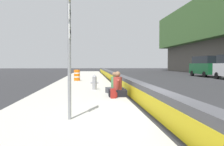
{
  "coord_description": "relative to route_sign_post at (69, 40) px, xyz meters",
  "views": [
    {
      "loc": [
        -7.06,
        1.99,
        1.61
      ],
      "look_at": [
        6.12,
        0.82,
        1.1
      ],
      "focal_mm": 38.16,
      "sensor_mm": 36.0,
      "label": 1
    }
  ],
  "objects": [
    {
      "name": "ground_plane",
      "position": [
        0.74,
        -2.55,
        -2.23
      ],
      "size": [
        160.0,
        160.0,
        0.0
      ],
      "primitive_type": "plane",
      "color": "#2B2B2D",
      "rests_on": "ground"
    },
    {
      "name": "fire_hydrant",
      "position": [
        7.26,
        -0.76,
        -1.65
      ],
      "size": [
        0.26,
        0.46,
        0.88
      ],
      "color": "gray",
      "rests_on": "sidewalk_strip"
    },
    {
      "name": "seated_person_foreground",
      "position": [
        4.33,
        -1.76,
        -1.74
      ],
      "size": [
        0.72,
        0.82,
        1.13
      ],
      "color": "black",
      "rests_on": "sidewalk_strip"
    },
    {
      "name": "construction_barrel",
      "position": [
        14.54,
        0.65,
        -1.61
      ],
      "size": [
        0.54,
        0.54,
        0.95
      ],
      "color": "orange",
      "rests_on": "sidewalk_strip"
    },
    {
      "name": "seated_person_middle",
      "position": [
        5.56,
        -1.75,
        -1.76
      ],
      "size": [
        0.85,
        0.92,
        1.06
      ],
      "color": "#424247",
      "rests_on": "sidewalk_strip"
    },
    {
      "name": "backpack",
      "position": [
        3.79,
        -1.51,
        -1.9
      ],
      "size": [
        0.32,
        0.28,
        0.4
      ],
      "color": "maroon",
      "rests_on": "sidewalk_strip"
    },
    {
      "name": "jersey_barrier",
      "position": [
        0.74,
        -2.54,
        -1.81
      ],
      "size": [
        76.0,
        0.45,
        0.85
      ],
      "color": "#47474C",
      "rests_on": "ground_plane"
    },
    {
      "name": "sidewalk_strip",
      "position": [
        0.74,
        0.1,
        -2.16
      ],
      "size": [
        80.0,
        4.4,
        0.14
      ],
      "primitive_type": "cube",
      "color": "#B5B2A8",
      "rests_on": "ground_plane"
    },
    {
      "name": "route_sign_post",
      "position": [
        0.0,
        0.0,
        0.0
      ],
      "size": [
        0.44,
        0.09,
        3.6
      ],
      "color": "gray",
      "rests_on": "sidewalk_strip"
    },
    {
      "name": "parked_car_midline",
      "position": [
        22.28,
        -14.86,
        -0.88
      ],
      "size": [
        5.14,
        2.18,
        2.56
      ],
      "color": "#145128",
      "rests_on": "ground_plane"
    }
  ]
}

